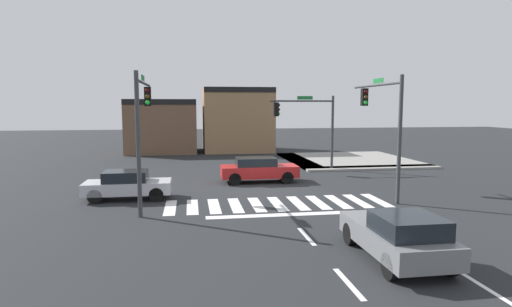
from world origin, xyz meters
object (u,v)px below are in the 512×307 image
traffic_signal_northeast (307,119)px  traffic_signal_southeast (382,113)px  car_silver (127,185)px  car_gray (398,235)px  car_red (258,169)px  traffic_signal_southwest (143,114)px

traffic_signal_northeast → traffic_signal_southeast: bearing=99.2°
traffic_signal_northeast → car_silver: 13.80m
car_silver → car_gray: (9.05, -9.72, 0.03)m
car_silver → car_red: car_red is taller
traffic_signal_southeast → traffic_signal_southwest: 11.56m
car_silver → car_red: size_ratio=0.91×
traffic_signal_southeast → car_red: bearing=49.6°
traffic_signal_northeast → car_gray: traffic_signal_northeast is taller
traffic_signal_southwest → car_silver: bearing=32.5°
traffic_signal_southeast → car_red: size_ratio=1.31×
car_silver → car_red: (7.05, 3.62, 0.05)m
car_silver → traffic_signal_northeast: bearing=-145.7°
traffic_signal_southwest → car_gray: (8.06, -8.16, -3.41)m
car_gray → traffic_signal_southwest: bearing=44.7°
traffic_signal_southeast → car_gray: 9.94m
car_gray → car_silver: bearing=43.0°
traffic_signal_southwest → traffic_signal_southeast: bearing=-87.5°
car_red → car_gray: 13.49m
car_red → traffic_signal_southwest: bearing=-139.4°
car_gray → traffic_signal_southeast: bearing=-22.0°
car_red → car_silver: bearing=-152.8°
traffic_signal_northeast → car_red: 6.38m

